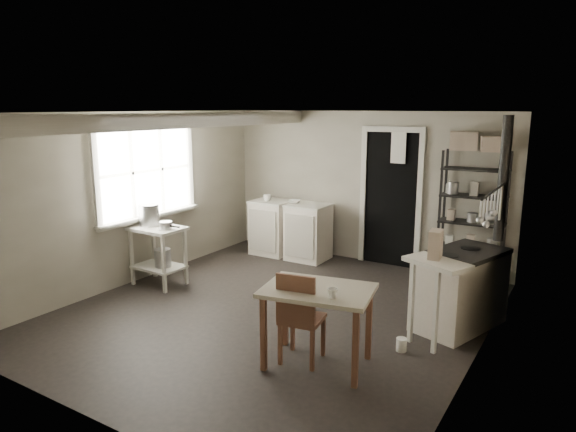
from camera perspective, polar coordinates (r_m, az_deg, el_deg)
The scene contains 31 objects.
floor at distance 6.12m, azimuth -1.50°, elevation -10.63°, with size 5.00×5.00×0.00m, color black.
ceiling at distance 5.65m, azimuth -1.63°, elevation 11.44°, with size 5.00×5.00×0.00m, color beige.
wall_back at distance 7.95m, azimuth 8.38°, elevation 3.17°, with size 4.50×0.02×2.30m, color #A59E8C.
wall_front at distance 4.00m, azimuth -21.74°, elevation -6.43°, with size 4.50×0.02×2.30m, color #A59E8C.
wall_left at distance 7.24m, azimuth -16.64°, elevation 1.92°, with size 0.02×5.00×2.30m, color #A59E8C.
wall_right at distance 4.95m, azimuth 20.82°, elevation -2.91°, with size 0.02×5.00×2.30m, color #A59E8C.
window at distance 7.30m, azimuth -15.47°, elevation 4.85°, with size 0.12×1.76×1.28m, color silver, non-canonical shape.
doorway at distance 7.78m, azimuth 11.30°, elevation 1.75°, with size 0.96×0.10×2.08m, color silver, non-canonical shape.
ceiling_beam at distance 6.39m, azimuth -10.81°, elevation 10.41°, with size 0.18×5.00×0.18m, color silver, non-canonical shape.
wallpaper_panel at distance 4.95m, azimuth 20.71°, elevation -2.90°, with size 0.01×5.00×2.30m, color beige, non-canonical shape.
utensil_rail at distance 5.46m, azimuth 21.75°, elevation 2.66°, with size 0.06×1.20×0.44m, color #AAAAAC, non-canonical shape.
prep_table at distance 7.12m, azimuth -14.18°, elevation -4.31°, with size 0.70×0.50×0.80m, color silver, non-canonical shape.
stockpot at distance 7.12m, azimuth -15.18°, elevation 0.12°, with size 0.27×0.27×0.29m, color #AAAAAC.
saucepan at distance 6.87m, azimuth -13.45°, elevation -0.98°, with size 0.17×0.17×0.09m, color #AAAAAC.
bucket at distance 7.07m, azimuth -13.74°, elevation -4.52°, with size 0.22×0.22×0.24m, color #AAAAAC.
base_cabinets at distance 8.19m, azimuth 0.22°, elevation -1.36°, with size 1.34×0.57×0.88m, color silver, non-canonical shape.
mixing_bowl at distance 8.03m, azimuth 0.66°, elevation 1.95°, with size 0.26×0.26×0.06m, color white.
counter_cup at distance 8.21m, azimuth -2.32°, elevation 2.31°, with size 0.13×0.13×0.10m, color white.
shelf_rack at distance 7.30m, azimuth 19.82°, elevation 0.20°, with size 0.85×0.33×1.80m, color black, non-canonical shape.
shelf_jar at distance 7.34m, azimuth 17.50°, elevation 3.71°, with size 0.08×0.09×0.19m, color white.
storage_box_a at distance 7.24m, azimuth 18.97°, elevation 8.64°, with size 0.35×0.30×0.24m, color beige.
storage_box_b at distance 7.10m, azimuth 21.87°, elevation 8.21°, with size 0.29×0.27×0.19m, color beige.
stove at distance 5.91m, azimuth 18.57°, elevation -7.57°, with size 0.59×1.07×0.84m, color silver, non-canonical shape.
stovepipe at distance 6.04m, azimuth 22.80°, elevation 3.78°, with size 0.11×0.11×1.42m, color black, non-canonical shape.
side_ledge at distance 5.22m, azimuth 15.92°, elevation -10.11°, with size 0.61×0.33×0.94m, color silver, non-canonical shape.
oats_box at distance 5.10m, azimuth 16.03°, elevation -3.76°, with size 0.11×0.18×0.28m, color beige.
work_table at distance 4.84m, azimuth 3.29°, elevation -12.11°, with size 0.98×0.69×0.75m, color #BEB7A2, non-canonical shape.
table_cup at distance 4.47m, azimuth 4.97°, elevation -8.39°, with size 0.09×0.09×0.09m, color white.
chair at distance 4.87m, azimuth 1.59°, elevation -10.61°, with size 0.37×0.39×0.90m, color brown, non-canonical shape.
flour_sack at distance 7.25m, azimuth 16.58°, elevation -5.46°, with size 0.37×0.32×0.45m, color white.
floor_crock at distance 5.32m, azimuth 12.50°, elevation -13.69°, with size 0.11×0.11×0.13m, color white.
Camera 1 is at (3.10, -4.72, 2.36)m, focal length 32.00 mm.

